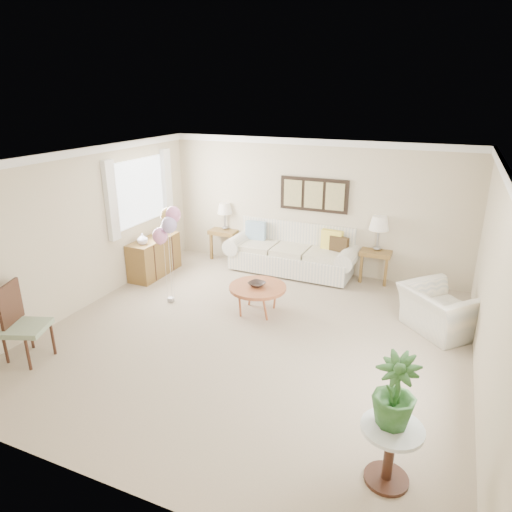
# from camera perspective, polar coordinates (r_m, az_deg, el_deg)

# --- Properties ---
(ground_plane) EXTENTS (6.00, 6.00, 0.00)m
(ground_plane) POSITION_cam_1_polar(r_m,az_deg,el_deg) (6.86, -0.49, -10.08)
(ground_plane) COLOR tan
(room_shell) EXTENTS (6.04, 6.04, 2.60)m
(room_shell) POSITION_cam_1_polar(r_m,az_deg,el_deg) (6.34, -1.10, 3.37)
(room_shell) COLOR beige
(room_shell) RESTS_ON ground
(wall_art_triptych) EXTENTS (1.35, 0.06, 0.65)m
(wall_art_triptych) POSITION_cam_1_polar(r_m,az_deg,el_deg) (8.94, 7.24, 7.60)
(wall_art_triptych) COLOR black
(wall_art_triptych) RESTS_ON ground
(sofa) EXTENTS (2.64, 1.03, 0.97)m
(sofa) POSITION_cam_1_polar(r_m,az_deg,el_deg) (9.17, 4.70, 0.42)
(sofa) COLOR beige
(sofa) RESTS_ON ground
(end_table_left) EXTENTS (0.59, 0.54, 0.65)m
(end_table_left) POSITION_cam_1_polar(r_m,az_deg,el_deg) (9.86, -3.85, 2.81)
(end_table_left) COLOR brown
(end_table_left) RESTS_ON ground
(end_table_right) EXTENTS (0.57, 0.52, 0.62)m
(end_table_right) POSITION_cam_1_polar(r_m,az_deg,el_deg) (8.91, 14.80, 0.14)
(end_table_right) COLOR brown
(end_table_right) RESTS_ON ground
(lamp_left) EXTENTS (0.32, 0.32, 0.57)m
(lamp_left) POSITION_cam_1_polar(r_m,az_deg,el_deg) (9.71, -3.92, 5.86)
(lamp_left) COLOR gray
(lamp_left) RESTS_ON end_table_left
(lamp_right) EXTENTS (0.37, 0.37, 0.66)m
(lamp_right) POSITION_cam_1_polar(r_m,az_deg,el_deg) (8.73, 15.15, 3.85)
(lamp_right) COLOR gray
(lamp_right) RESTS_ON end_table_right
(coffee_table) EXTENTS (0.93, 0.93, 0.47)m
(coffee_table) POSITION_cam_1_polar(r_m,az_deg,el_deg) (7.38, 0.21, -4.05)
(coffee_table) COLOR #995027
(coffee_table) RESTS_ON ground
(decor_bowl) EXTENTS (0.32, 0.32, 0.06)m
(decor_bowl) POSITION_cam_1_polar(r_m,az_deg,el_deg) (7.36, 0.11, -3.54)
(decor_bowl) COLOR #2D221E
(decor_bowl) RESTS_ON coffee_table
(armchair) EXTENTS (1.40, 1.39, 0.68)m
(armchair) POSITION_cam_1_polar(r_m,az_deg,el_deg) (7.40, 22.07, -6.32)
(armchair) COLOR beige
(armchair) RESTS_ON ground
(side_table) EXTENTS (0.57, 0.57, 0.61)m
(side_table) POSITION_cam_1_polar(r_m,az_deg,el_deg) (4.60, 16.50, -21.23)
(side_table) COLOR silver
(side_table) RESTS_ON ground
(potted_plant) EXTENTS (0.52, 0.52, 0.70)m
(potted_plant) POSITION_cam_1_polar(r_m,az_deg,el_deg) (4.33, 17.00, -15.83)
(potted_plant) COLOR #1F5018
(potted_plant) RESTS_ON side_table
(accent_chair) EXTENTS (0.67, 0.66, 1.06)m
(accent_chair) POSITION_cam_1_polar(r_m,az_deg,el_deg) (6.88, -27.30, -7.25)
(accent_chair) COLOR gray
(accent_chair) RESTS_ON ground
(credenza) EXTENTS (0.46, 1.20, 0.74)m
(credenza) POSITION_cam_1_polar(r_m,az_deg,el_deg) (9.17, -12.58, -0.08)
(credenza) COLOR brown
(credenza) RESTS_ON ground
(vase_white) EXTENTS (0.21, 0.21, 0.21)m
(vase_white) POSITION_cam_1_polar(r_m,az_deg,el_deg) (8.75, -14.01, 2.10)
(vase_white) COLOR white
(vase_white) RESTS_ON credenza
(vase_sage) EXTENTS (0.25, 0.25, 0.21)m
(vase_sage) POSITION_cam_1_polar(r_m,az_deg,el_deg) (9.22, -11.75, 3.19)
(vase_sage) COLOR silver
(vase_sage) RESTS_ON credenza
(balloon_cluster) EXTENTS (0.43, 0.43, 1.69)m
(balloon_cluster) POSITION_cam_1_polar(r_m,az_deg,el_deg) (7.57, -10.98, 4.00)
(balloon_cluster) COLOR gray
(balloon_cluster) RESTS_ON ground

